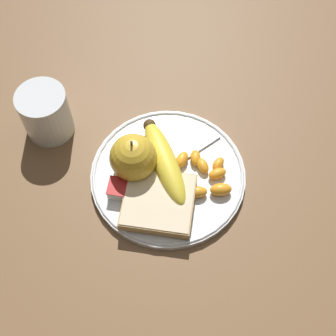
{
  "coord_description": "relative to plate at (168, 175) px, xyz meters",
  "views": [
    {
      "loc": [
        0.06,
        -0.36,
        0.68
      ],
      "look_at": [
        0.0,
        0.0,
        0.03
      ],
      "focal_mm": 50.0,
      "sensor_mm": 36.0,
      "label": 1
    }
  ],
  "objects": [
    {
      "name": "ground_plane",
      "position": [
        0.0,
        0.0,
        -0.01
      ],
      "size": [
        3.0,
        3.0,
        0.0
      ],
      "primitive_type": "plane",
      "color": "brown"
    },
    {
      "name": "plate",
      "position": [
        0.0,
        0.0,
        0.0
      ],
      "size": [
        0.25,
        0.25,
        0.01
      ],
      "color": "silver",
      "rests_on": "ground_plane"
    },
    {
      "name": "juice_glass",
      "position": [
        -0.22,
        0.07,
        0.03
      ],
      "size": [
        0.08,
        0.08,
        0.09
      ],
      "color": "silver",
      "rests_on": "ground_plane"
    },
    {
      "name": "apple",
      "position": [
        -0.06,
        0.0,
        0.04
      ],
      "size": [
        0.08,
        0.08,
        0.09
      ],
      "color": "gold",
      "rests_on": "plate"
    },
    {
      "name": "banana",
      "position": [
        -0.01,
        0.01,
        0.02
      ],
      "size": [
        0.11,
        0.16,
        0.04
      ],
      "color": "yellow",
      "rests_on": "plate"
    },
    {
      "name": "bread_slice",
      "position": [
        -0.01,
        -0.06,
        0.02
      ],
      "size": [
        0.11,
        0.1,
        0.02
      ],
      "color": "tan",
      "rests_on": "plate"
    },
    {
      "name": "fork",
      "position": [
        -0.0,
        0.01,
        0.01
      ],
      "size": [
        0.14,
        0.14,
        0.0
      ],
      "rotation": [
        0.0,
        0.0,
        10.22
      ],
      "color": "silver",
      "rests_on": "plate"
    },
    {
      "name": "jam_packet",
      "position": [
        -0.07,
        -0.04,
        0.01
      ],
      "size": [
        0.04,
        0.03,
        0.02
      ],
      "color": "silver",
      "rests_on": "plate"
    },
    {
      "name": "orange_segment_0",
      "position": [
        0.02,
        0.03,
        0.01
      ],
      "size": [
        0.03,
        0.03,
        0.02
      ],
      "color": "orange",
      "rests_on": "plate"
    },
    {
      "name": "orange_segment_1",
      "position": [
        0.03,
        -0.03,
        0.01
      ],
      "size": [
        0.04,
        0.03,
        0.02
      ],
      "color": "orange",
      "rests_on": "plate"
    },
    {
      "name": "orange_segment_2",
      "position": [
        0.05,
        -0.03,
        0.01
      ],
      "size": [
        0.03,
        0.03,
        0.02
      ],
      "color": "orange",
      "rests_on": "plate"
    },
    {
      "name": "orange_segment_3",
      "position": [
        0.04,
        0.03,
        0.01
      ],
      "size": [
        0.02,
        0.03,
        0.02
      ],
      "color": "orange",
      "rests_on": "plate"
    },
    {
      "name": "orange_segment_4",
      "position": [
        0.08,
        0.01,
        0.01
      ],
      "size": [
        0.04,
        0.03,
        0.02
      ],
      "color": "orange",
      "rests_on": "plate"
    },
    {
      "name": "orange_segment_5",
      "position": [
        0.08,
        0.03,
        0.01
      ],
      "size": [
        0.03,
        0.03,
        0.01
      ],
      "color": "orange",
      "rests_on": "plate"
    },
    {
      "name": "orange_segment_6",
      "position": [
        0.05,
        0.02,
        0.01
      ],
      "size": [
        0.03,
        0.03,
        0.02
      ],
      "color": "orange",
      "rests_on": "plate"
    },
    {
      "name": "orange_segment_7",
      "position": [
        0.09,
        -0.02,
        0.01
      ],
      "size": [
        0.04,
        0.03,
        0.02
      ],
      "color": "orange",
      "rests_on": "plate"
    },
    {
      "name": "orange_segment_8",
      "position": [
        0.01,
        -0.04,
        0.01
      ],
      "size": [
        0.03,
        0.03,
        0.02
      ],
      "color": "orange",
      "rests_on": "plate"
    }
  ]
}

